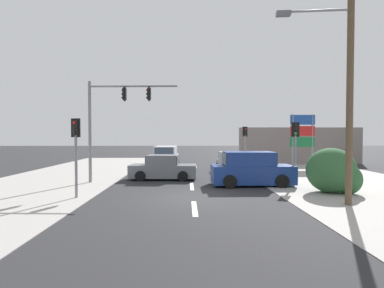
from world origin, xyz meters
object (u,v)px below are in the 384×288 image
(traffic_signal_mast, at_px, (111,113))
(pedestal_signal_right_kerb, at_px, (295,142))
(sedan_oncoming_mid, at_px, (163,168))
(suv_kerbside_parked, at_px, (166,158))
(suv_crossing_left, at_px, (251,170))
(hatchback_oncoming_near, at_px, (230,162))
(pedestal_signal_left_kerb, at_px, (76,144))
(shopping_plaza_sign, at_px, (302,133))
(pedestal_signal_far_median, at_px, (245,140))
(utility_pole_foreground_right, at_px, (347,61))

(traffic_signal_mast, height_order, pedestal_signal_right_kerb, traffic_signal_mast)
(sedan_oncoming_mid, height_order, suv_kerbside_parked, suv_kerbside_parked)
(suv_crossing_left, distance_m, hatchback_oncoming_near, 6.56)
(suv_kerbside_parked, bearing_deg, traffic_signal_mast, -108.65)
(pedestal_signal_left_kerb, distance_m, shopping_plaza_sign, 19.11)
(pedestal_signal_far_median, distance_m, hatchback_oncoming_near, 3.17)
(sedan_oncoming_mid, bearing_deg, pedestal_signal_right_kerb, -15.64)
(suv_crossing_left, bearing_deg, hatchback_oncoming_near, 92.01)
(suv_crossing_left, bearing_deg, utility_pole_foreground_right, -60.92)
(suv_crossing_left, height_order, hatchback_oncoming_near, suv_crossing_left)
(suv_kerbside_parked, distance_m, hatchback_oncoming_near, 5.75)
(pedestal_signal_left_kerb, distance_m, suv_crossing_left, 9.28)
(pedestal_signal_right_kerb, xyz_separation_m, sedan_oncoming_mid, (-7.71, 2.16, -1.71))
(pedestal_signal_right_kerb, bearing_deg, pedestal_signal_far_median, 98.25)
(pedestal_signal_far_median, relative_size, shopping_plaza_sign, 0.77)
(pedestal_signal_right_kerb, relative_size, pedestal_signal_far_median, 1.00)
(pedestal_signal_left_kerb, bearing_deg, traffic_signal_mast, 83.48)
(utility_pole_foreground_right, xyz_separation_m, shopping_plaza_sign, (3.61, 13.62, -2.77))
(pedestal_signal_right_kerb, relative_size, hatchback_oncoming_near, 0.96)
(shopping_plaza_sign, distance_m, hatchback_oncoming_near, 7.28)
(pedestal_signal_right_kerb, xyz_separation_m, suv_kerbside_parked, (-7.96, 8.83, -1.53))
(suv_kerbside_parked, bearing_deg, pedestal_signal_right_kerb, -47.95)
(shopping_plaza_sign, xyz_separation_m, hatchback_oncoming_near, (-6.56, -2.18, -2.28))
(pedestal_signal_far_median, distance_m, shopping_plaza_sign, 4.98)
(pedestal_signal_far_median, relative_size, sedan_oncoming_mid, 0.83)
(traffic_signal_mast, distance_m, sedan_oncoming_mid, 4.71)
(pedestal_signal_right_kerb, relative_size, suv_kerbside_parked, 0.77)
(pedestal_signal_far_median, xyz_separation_m, hatchback_oncoming_near, (-1.61, -2.13, -1.71))
(shopping_plaza_sign, distance_m, sedan_oncoming_mid, 13.25)
(sedan_oncoming_mid, bearing_deg, suv_kerbside_parked, 92.17)
(utility_pole_foreground_right, relative_size, suv_crossing_left, 2.36)
(pedestal_signal_left_kerb, distance_m, hatchback_oncoming_near, 12.97)
(pedestal_signal_right_kerb, height_order, suv_crossing_left, pedestal_signal_right_kerb)
(pedestal_signal_right_kerb, distance_m, shopping_plaza_sign, 9.24)
(suv_crossing_left, relative_size, suv_kerbside_parked, 0.99)
(shopping_plaza_sign, bearing_deg, suv_crossing_left, -125.90)
(pedestal_signal_left_kerb, xyz_separation_m, suv_crossing_left, (8.56, 3.24, -1.53))
(pedestal_signal_left_kerb, bearing_deg, pedestal_signal_right_kerb, 17.61)
(pedestal_signal_right_kerb, xyz_separation_m, hatchback_oncoming_near, (-2.83, 6.25, -1.71))
(sedan_oncoming_mid, bearing_deg, shopping_plaza_sign, 28.75)
(shopping_plaza_sign, distance_m, suv_kerbside_parked, 11.89)
(shopping_plaza_sign, height_order, suv_crossing_left, shopping_plaza_sign)
(pedestal_signal_right_kerb, height_order, sedan_oncoming_mid, pedestal_signal_right_kerb)
(utility_pole_foreground_right, distance_m, suv_crossing_left, 7.41)
(sedan_oncoming_mid, bearing_deg, pedestal_signal_left_kerb, -121.15)
(utility_pole_foreground_right, height_order, sedan_oncoming_mid, utility_pole_foreground_right)
(utility_pole_foreground_right, relative_size, suv_kerbside_parked, 2.33)
(utility_pole_foreground_right, height_order, suv_kerbside_parked, utility_pole_foreground_right)
(pedestal_signal_far_median, height_order, suv_kerbside_parked, pedestal_signal_far_median)
(traffic_signal_mast, bearing_deg, pedestal_signal_left_kerb, -96.52)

